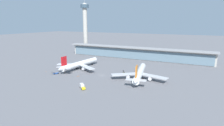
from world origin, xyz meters
name	(u,v)px	position (x,y,z in m)	size (l,w,h in m)	color
ground_plane	(102,75)	(0.00, 0.00, 0.00)	(1200.00, 1200.00, 0.00)	slate
airliner_left_stand	(80,64)	(-31.16, 10.04, 4.94)	(45.25, 58.93, 15.69)	white
airliner_centre_stand	(140,73)	(32.44, 4.83, 4.94)	(44.33, 58.48, 15.69)	white
service_truck_near_nose_yellow	(125,73)	(16.25, 11.88, 0.81)	(5.63, 5.90, 2.70)	yellow
service_truck_under_wing_blue	(56,73)	(-38.80, -15.21, 0.81)	(4.52, 6.59, 2.70)	#234C9E
service_truck_mid_apron_yellow	(82,86)	(4.07, -34.85, 1.69)	(7.08, 6.44, 3.10)	yellow
terminal_building	(135,53)	(0.00, 82.22, 7.87)	(183.60, 12.80, 15.20)	#B2ADA3
control_tower	(85,24)	(-85.61, 99.89, 42.36)	(12.00, 12.00, 77.88)	#B2ADA3
safety_cone_alpha	(65,72)	(-35.15, -7.34, 0.32)	(0.62, 0.62, 0.70)	orange
safety_cone_bravo	(79,76)	(-15.90, -12.02, 0.32)	(0.62, 0.62, 0.70)	orange
safety_cone_charlie	(46,72)	(-52.49, -13.61, 0.32)	(0.62, 0.62, 0.70)	orange
safety_cone_delta	(77,76)	(-16.91, -12.80, 0.32)	(0.62, 0.62, 0.70)	orange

